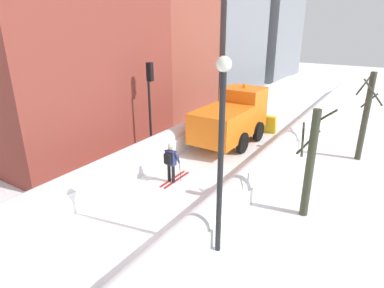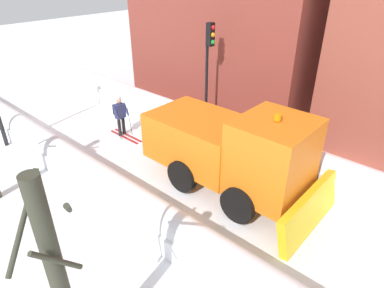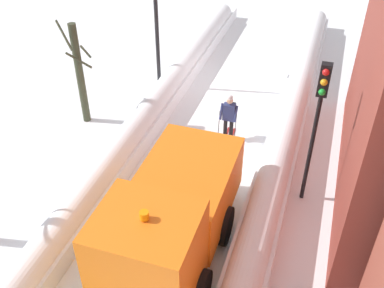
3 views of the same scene
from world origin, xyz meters
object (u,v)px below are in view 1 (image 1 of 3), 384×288
at_px(street_lamp, 221,139).
at_px(bare_tree_near, 310,163).
at_px(traffic_light_pole, 150,91).
at_px(skier, 171,161).
at_px(plow_truck, 233,117).
at_px(bare_tree_mid, 366,116).

distance_m(street_lamp, bare_tree_near, 4.06).
height_order(traffic_light_pole, street_lamp, street_lamp).
relative_size(skier, street_lamp, 0.32).
bearing_deg(plow_truck, bare_tree_near, -44.35).
bearing_deg(bare_tree_mid, traffic_light_pole, -153.52).
bearing_deg(skier, bare_tree_mid, 47.78).
xyz_separation_m(plow_truck, traffic_light_pole, (-2.97, -3.44, 1.74)).
distance_m(skier, bare_tree_mid, 9.61).
bearing_deg(skier, street_lamp, -36.77).
bearing_deg(street_lamp, skier, 143.23).
xyz_separation_m(plow_truck, skier, (-0.02, -5.84, -0.48)).
distance_m(skier, bare_tree_near, 5.56).
bearing_deg(skier, traffic_light_pole, 140.85).
xyz_separation_m(skier, traffic_light_pole, (-2.95, 2.40, 2.22)).
xyz_separation_m(street_lamp, bare_tree_mid, (2.63, 9.88, -1.33)).
height_order(skier, street_lamp, street_lamp).
xyz_separation_m(traffic_light_pole, bare_tree_mid, (9.35, 4.66, -0.97)).
distance_m(skier, traffic_light_pole, 4.40).
bearing_deg(skier, plow_truck, 89.77).
bearing_deg(plow_truck, traffic_light_pole, -130.84).
bearing_deg(bare_tree_near, skier, -174.34).
height_order(traffic_light_pole, bare_tree_near, traffic_light_pole).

